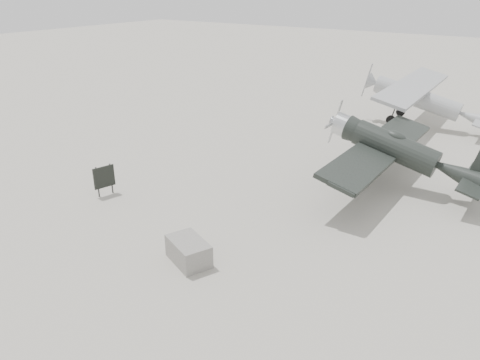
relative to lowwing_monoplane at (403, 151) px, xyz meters
The scene contains 5 objects.
ground 8.08m from the lowwing_monoplane, 123.73° to the right, with size 160.00×160.00×0.00m, color #AEA99A.
lowwing_monoplane is the anchor object (origin of this frame).
highwing_monoplane 11.29m from the lowwing_monoplane, 100.11° to the left, with size 8.71×12.21×3.48m.
equipment_block 11.61m from the lowwing_monoplane, 111.47° to the right, with size 1.70×1.06×0.85m, color slate.
sign_board 14.05m from the lowwing_monoplane, 142.47° to the right, with size 0.33×1.01×1.48m.
Camera 1 is at (9.70, -14.98, 9.29)m, focal length 35.00 mm.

